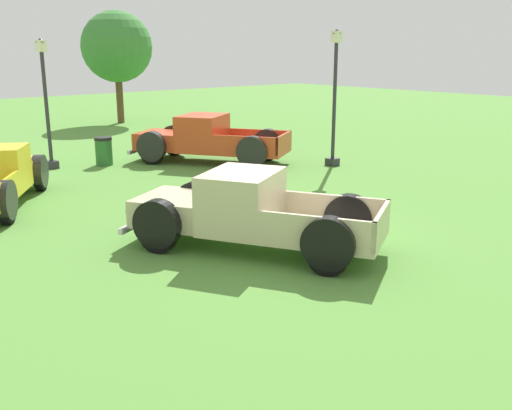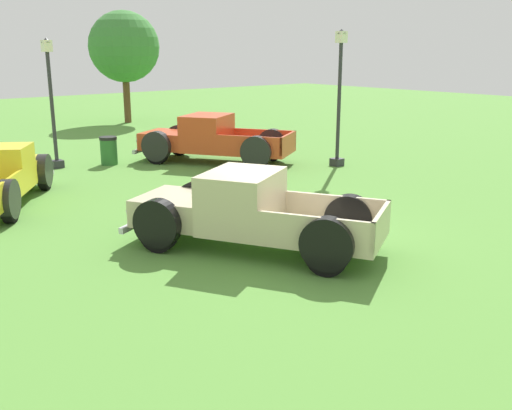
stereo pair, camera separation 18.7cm
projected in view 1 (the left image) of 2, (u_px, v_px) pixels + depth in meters
ground_plane at (285, 242)px, 11.93m from camera, size 80.00×80.00×0.00m
pickup_truck_foreground at (239, 212)px, 11.48m from camera, size 3.94×5.25×1.53m
pickup_truck_behind_right at (201, 140)px, 20.19m from camera, size 4.41×5.53×1.64m
lamp_post_near at (335, 96)px, 19.17m from camera, size 0.36×0.36×4.43m
lamp_post_far at (46, 102)px, 18.72m from camera, size 0.36×0.36×4.16m
trash_can at (104, 151)px, 19.74m from camera, size 0.59×0.59×0.95m
oak_tree_east at (117, 47)px, 30.11m from camera, size 3.64×3.64×5.74m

